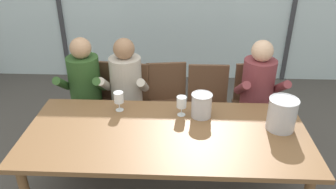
{
  "coord_description": "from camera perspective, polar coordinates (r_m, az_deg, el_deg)",
  "views": [
    {
      "loc": [
        0.11,
        -2.18,
        2.22
      ],
      "look_at": [
        0.0,
        0.35,
        0.88
      ],
      "focal_mm": 35.64,
      "sensor_mm": 36.0,
      "label": 1
    }
  ],
  "objects": [
    {
      "name": "ground",
      "position": [
        3.88,
        0.43,
        -6.97
      ],
      "size": [
        14.0,
        14.0,
        0.0
      ],
      "primitive_type": "plane",
      "color": "#4C4742"
    },
    {
      "name": "dining_table",
      "position": [
        2.68,
        -0.33,
        -7.63
      ],
      "size": [
        2.24,
        1.0,
        0.73
      ],
      "color": "brown",
      "rests_on": "ground"
    },
    {
      "name": "chair_near_curtain",
      "position": [
        3.67,
        -12.6,
        -0.38
      ],
      "size": [
        0.48,
        0.48,
        0.89
      ],
      "rotation": [
        0.0,
        0.0,
        -0.09
      ],
      "color": "brown",
      "rests_on": "ground"
    },
    {
      "name": "chair_left_of_center",
      "position": [
        3.55,
        -6.85,
        -0.85
      ],
      "size": [
        0.48,
        0.48,
        0.89
      ],
      "rotation": [
        0.0,
        0.0,
        -0.1
      ],
      "color": "brown",
      "rests_on": "ground"
    },
    {
      "name": "chair_center",
      "position": [
        3.54,
        -0.15,
        -0.77
      ],
      "size": [
        0.5,
        0.5,
        0.89
      ],
      "rotation": [
        0.0,
        0.0,
        0.14
      ],
      "color": "brown",
      "rests_on": "ground"
    },
    {
      "name": "chair_right_of_center",
      "position": [
        3.51,
        6.82,
        -1.18
      ],
      "size": [
        0.44,
        0.44,
        0.89
      ],
      "rotation": [
        0.0,
        0.0,
        0.01
      ],
      "color": "brown",
      "rests_on": "ground"
    },
    {
      "name": "chair_near_window_right",
      "position": [
        3.63,
        14.67,
        -0.92
      ],
      "size": [
        0.47,
        0.47,
        0.89
      ],
      "rotation": [
        0.0,
        0.0,
        0.07
      ],
      "color": "brown",
      "rests_on": "ground"
    },
    {
      "name": "person_olive_shirt",
      "position": [
        3.46,
        -14.27,
        0.87
      ],
      "size": [
        0.46,
        0.61,
        1.21
      ],
      "rotation": [
        0.0,
        0.0,
        0.01
      ],
      "color": "#2D5123",
      "rests_on": "ground"
    },
    {
      "name": "person_beige_jumper",
      "position": [
        3.37,
        -7.36,
        0.75
      ],
      "size": [
        0.47,
        0.62,
        1.21
      ],
      "rotation": [
        0.0,
        0.0,
        -0.02
      ],
      "color": "#B7AD9E",
      "rests_on": "ground"
    },
    {
      "name": "person_maroon_top",
      "position": [
        3.41,
        15.33,
        0.28
      ],
      "size": [
        0.49,
        0.63,
        1.21
      ],
      "rotation": [
        0.0,
        0.0,
        0.08
      ],
      "color": "brown",
      "rests_on": "ground"
    },
    {
      "name": "ice_bucket_primary",
      "position": [
        2.81,
        5.75,
        -1.78
      ],
      "size": [
        0.18,
        0.18,
        0.21
      ],
      "color": "#B7B7BC",
      "rests_on": "dining_table"
    },
    {
      "name": "ice_bucket_secondary",
      "position": [
        2.76,
        18.93,
        -3.13
      ],
      "size": [
        0.23,
        0.23,
        0.26
      ],
      "color": "#B7B7BC",
      "rests_on": "dining_table"
    },
    {
      "name": "wine_glass_by_left_taster",
      "position": [
        2.9,
        -8.41,
        -0.64
      ],
      "size": [
        0.08,
        0.08,
        0.17
      ],
      "color": "silver",
      "rests_on": "dining_table"
    },
    {
      "name": "wine_glass_near_bucket",
      "position": [
        2.8,
        2.33,
        -1.44
      ],
      "size": [
        0.08,
        0.08,
        0.17
      ],
      "color": "silver",
      "rests_on": "dining_table"
    }
  ]
}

